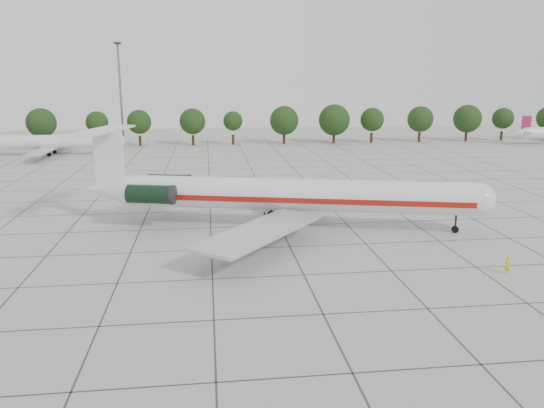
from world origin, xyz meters
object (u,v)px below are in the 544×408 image
object	(u,v)px
ground_crew	(507,265)
floodlight_mast	(120,87)
bg_airliner_b	(55,142)
main_airliner	(274,194)

from	to	relation	value
ground_crew	floodlight_mast	bearing A→B (deg)	-75.02
bg_airliner_b	floodlight_mast	world-z (taller)	floodlight_mast
main_airliner	ground_crew	xyz separation A→B (m)	(18.56, -17.51, -3.11)
ground_crew	bg_airliner_b	size ratio (longest dim) A/B	0.06
floodlight_mast	ground_crew	bearing A→B (deg)	-64.82
main_airliner	bg_airliner_b	world-z (taller)	main_airliner
bg_airliner_b	ground_crew	bearing A→B (deg)	-53.57
main_airliner	floodlight_mast	world-z (taller)	floodlight_mast
main_airliner	ground_crew	world-z (taller)	main_airliner
main_airliner	floodlight_mast	bearing A→B (deg)	123.13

